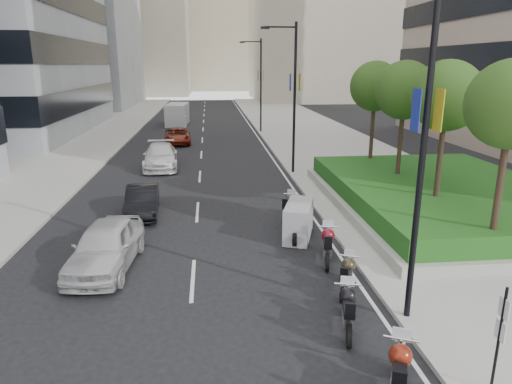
{
  "coord_description": "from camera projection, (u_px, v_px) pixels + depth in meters",
  "views": [
    {
      "loc": [
        -0.84,
        -9.42,
        6.65
      ],
      "look_at": [
        0.85,
        7.04,
        2.0
      ],
      "focal_mm": 32.0,
      "sensor_mm": 36.0,
      "label": 1
    }
  ],
  "objects": [
    {
      "name": "ground",
      "position": [
        251.0,
        352.0,
        10.91
      ],
      "size": [
        160.0,
        160.0,
        0.0
      ],
      "primitive_type": "plane",
      "color": "black",
      "rests_on": "ground"
    },
    {
      "name": "sidewalk_right",
      "position": [
        321.0,
        141.0,
        40.5
      ],
      "size": [
        10.0,
        100.0,
        0.15
      ],
      "primitive_type": "cube",
      "color": "#9E9B93",
      "rests_on": "ground"
    },
    {
      "name": "sidewalk_left",
      "position": [
        77.0,
        145.0,
        38.44
      ],
      "size": [
        8.0,
        100.0,
        0.15
      ],
      "primitive_type": "cube",
      "color": "#9E9B93",
      "rests_on": "ground"
    },
    {
      "name": "lane_edge",
      "position": [
        262.0,
        143.0,
        40.0
      ],
      "size": [
        0.12,
        100.0,
        0.01
      ],
      "primitive_type": "cube",
      "color": "silver",
      "rests_on": "ground"
    },
    {
      "name": "lane_centre",
      "position": [
        202.0,
        144.0,
        39.49
      ],
      "size": [
        0.12,
        100.0,
        0.01
      ],
      "primitive_type": "cube",
      "color": "silver",
      "rests_on": "ground"
    },
    {
      "name": "building_grey_far",
      "position": [
        58.0,
        9.0,
        71.52
      ],
      "size": [
        22.0,
        26.0,
        30.0
      ],
      "primitive_type": "cube",
      "color": "gray",
      "rests_on": "ground"
    },
    {
      "name": "building_cream_right",
      "position": [
        329.0,
        1.0,
        84.8
      ],
      "size": [
        28.0,
        24.0,
        36.0
      ],
      "primitive_type": "cube",
      "color": "#B7AD93",
      "rests_on": "ground"
    },
    {
      "name": "building_cream_left",
      "position": [
        128.0,
        15.0,
        100.3
      ],
      "size": [
        26.0,
        24.0,
        34.0
      ],
      "primitive_type": "cube",
      "color": "#B7AD93",
      "rests_on": "ground"
    },
    {
      "name": "building_cream_centre",
      "position": [
        217.0,
        16.0,
        120.87
      ],
      "size": [
        30.0,
        24.0,
        38.0
      ],
      "primitive_type": "cube",
      "color": "#B7AD93",
      "rests_on": "ground"
    },
    {
      "name": "planter",
      "position": [
        443.0,
        203.0,
        21.37
      ],
      "size": [
        10.0,
        14.0,
        0.4
      ],
      "primitive_type": "cube",
      "color": "#9E9B93",
      "rests_on": "sidewalk_right"
    },
    {
      "name": "hedge",
      "position": [
        445.0,
        191.0,
        21.21
      ],
      "size": [
        9.4,
        13.4,
        0.8
      ],
      "primitive_type": "cube",
      "color": "#234C15",
      "rests_on": "planter"
    },
    {
      "name": "tree_0",
      "position": [
        512.0,
        105.0,
        14.1
      ],
      "size": [
        2.8,
        2.8,
        6.3
      ],
      "color": "#332319",
      "rests_on": "planter"
    },
    {
      "name": "tree_1",
      "position": [
        447.0,
        96.0,
        17.93
      ],
      "size": [
        2.8,
        2.8,
        6.3
      ],
      "color": "#332319",
      "rests_on": "planter"
    },
    {
      "name": "tree_2",
      "position": [
        405.0,
        91.0,
        21.76
      ],
      "size": [
        2.8,
        2.8,
        6.3
      ],
      "color": "#332319",
      "rests_on": "planter"
    },
    {
      "name": "tree_3",
      "position": [
        375.0,
        87.0,
        25.59
      ],
      "size": [
        2.8,
        2.8,
        6.3
      ],
      "color": "#332319",
      "rests_on": "planter"
    },
    {
      "name": "lamp_post_0",
      "position": [
        419.0,
        133.0,
        10.9
      ],
      "size": [
        2.34,
        0.45,
        9.0
      ],
      "color": "black",
      "rests_on": "ground"
    },
    {
      "name": "lamp_post_1",
      "position": [
        292.0,
        92.0,
        27.18
      ],
      "size": [
        2.34,
        0.45,
        9.0
      ],
      "color": "black",
      "rests_on": "ground"
    },
    {
      "name": "lamp_post_2",
      "position": [
        259.0,
        81.0,
        44.42
      ],
      "size": [
        2.34,
        0.45,
        9.0
      ],
      "color": "black",
      "rests_on": "ground"
    },
    {
      "name": "parking_sign",
      "position": [
        500.0,
        335.0,
        9.07
      ],
      "size": [
        0.06,
        0.32,
        2.5
      ],
      "color": "black",
      "rests_on": "ground"
    },
    {
      "name": "motorcycle_1",
      "position": [
        399.0,
        374.0,
        9.24
      ],
      "size": [
        1.1,
        2.08,
        1.11
      ],
      "rotation": [
        0.0,
        0.0,
        1.14
      ],
      "color": "black",
      "rests_on": "ground"
    },
    {
      "name": "motorcycle_2",
      "position": [
        348.0,
        309.0,
        11.75
      ],
      "size": [
        0.78,
        2.07,
        1.05
      ],
      "rotation": [
        0.0,
        0.0,
        1.33
      ],
      "color": "black",
      "rests_on": "ground"
    },
    {
      "name": "motorcycle_3",
      "position": [
        347.0,
        275.0,
        13.72
      ],
      "size": [
        0.97,
        1.83,
        0.98
      ],
      "rotation": [
        0.0,
        0.0,
        1.14
      ],
      "color": "black",
      "rests_on": "ground"
    },
    {
      "name": "motorcycle_4",
      "position": [
        328.0,
        245.0,
        15.85
      ],
      "size": [
        0.83,
        2.17,
        1.1
      ],
      "rotation": [
        0.0,
        0.0,
        1.32
      ],
      "color": "black",
      "rests_on": "ground"
    },
    {
      "name": "motorcycle_5",
      "position": [
        299.0,
        221.0,
        17.93
      ],
      "size": [
        1.61,
        2.51,
        1.41
      ],
      "rotation": [
        0.0,
        0.0,
        1.26
      ],
      "color": "black",
      "rests_on": "ground"
    },
    {
      "name": "motorcycle_6",
      "position": [
        289.0,
        207.0,
        20.12
      ],
      "size": [
        0.99,
        2.0,
        1.05
      ],
      "rotation": [
        0.0,
        0.0,
        1.18
      ],
      "color": "black",
      "rests_on": "ground"
    },
    {
      "name": "car_a",
      "position": [
        106.0,
        246.0,
        15.25
      ],
      "size": [
        2.24,
        4.76,
        1.57
      ],
      "primitive_type": "imported",
      "rotation": [
        0.0,
        0.0,
        -0.08
      ],
      "color": "silver",
      "rests_on": "ground"
    },
    {
      "name": "car_b",
      "position": [
        142.0,
        201.0,
        20.75
      ],
      "size": [
        1.66,
        4.04,
        1.3
      ],
      "primitive_type": "imported",
      "rotation": [
        0.0,
        0.0,
        0.07
      ],
      "color": "black",
      "rests_on": "ground"
    },
    {
      "name": "car_c",
      "position": [
        161.0,
        156.0,
        30.15
      ],
      "size": [
        2.52,
        5.46,
        1.55
      ],
      "primitive_type": "imported",
      "rotation": [
        0.0,
        0.0,
        0.07
      ],
      "color": "white",
      "rests_on": "ground"
    },
    {
      "name": "car_d",
      "position": [
        177.0,
        136.0,
        39.45
      ],
      "size": [
        2.49,
        4.86,
        1.31
      ],
      "primitive_type": "imported",
      "rotation": [
        0.0,
        0.0,
        0.07
      ],
      "color": "maroon",
      "rests_on": "ground"
    },
    {
      "name": "delivery_van",
      "position": [
        177.0,
        115.0,
        51.39
      ],
      "size": [
        2.46,
        5.69,
        2.33
      ],
      "rotation": [
        0.0,
        0.0,
        -0.06
      ],
      "color": "#BABABC",
      "rests_on": "ground"
    }
  ]
}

